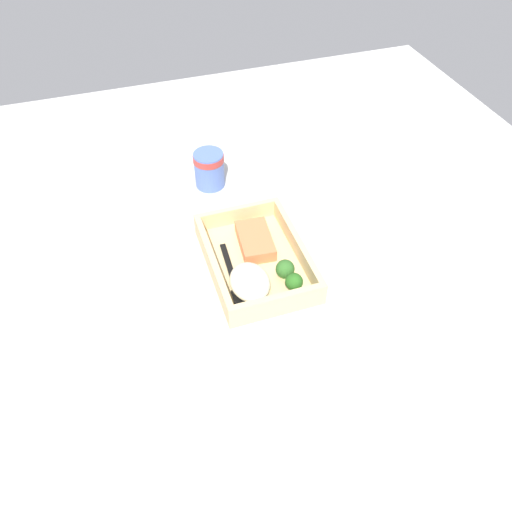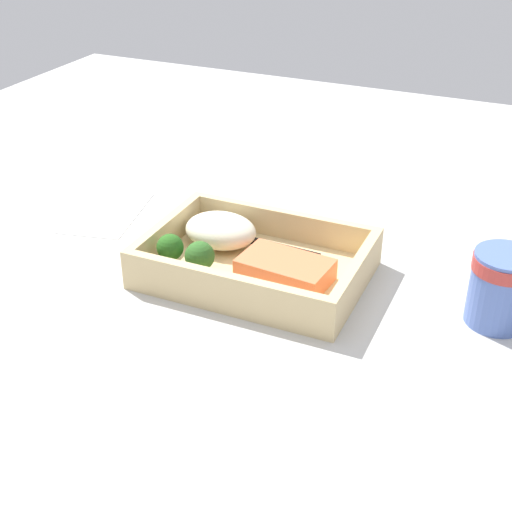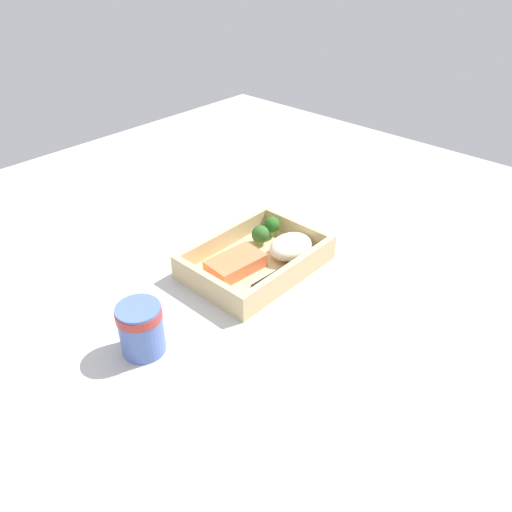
# 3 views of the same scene
# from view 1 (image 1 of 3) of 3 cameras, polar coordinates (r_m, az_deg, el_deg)

# --- Properties ---
(ground_plane) EXTENTS (1.60, 1.60, 0.02)m
(ground_plane) POSITION_cam_1_polar(r_m,az_deg,el_deg) (0.97, -0.00, -1.51)
(ground_plane) COLOR #B3B4B1
(takeout_tray) EXTENTS (0.26, 0.18, 0.01)m
(takeout_tray) POSITION_cam_1_polar(r_m,az_deg,el_deg) (0.96, -0.00, -0.87)
(takeout_tray) COLOR #D1B780
(takeout_tray) RESTS_ON ground_plane
(tray_rim) EXTENTS (0.26, 0.18, 0.04)m
(tray_rim) POSITION_cam_1_polar(r_m,az_deg,el_deg) (0.94, -0.00, 0.15)
(tray_rim) COLOR #D1B780
(tray_rim) RESTS_ON takeout_tray
(salmon_fillet) EXTENTS (0.11, 0.07, 0.03)m
(salmon_fillet) POSITION_cam_1_polar(r_m,az_deg,el_deg) (0.98, -0.09, 1.76)
(salmon_fillet) COLOR #EA7245
(salmon_fillet) RESTS_ON takeout_tray
(mashed_potatoes) EXTENTS (0.09, 0.07, 0.04)m
(mashed_potatoes) POSITION_cam_1_polar(r_m,az_deg,el_deg) (0.90, -0.70, -2.97)
(mashed_potatoes) COLOR beige
(mashed_potatoes) RESTS_ON takeout_tray
(broccoli_floret_1) EXTENTS (0.04, 0.04, 0.04)m
(broccoli_floret_1) POSITION_cam_1_polar(r_m,az_deg,el_deg) (0.92, 3.34, -1.52)
(broccoli_floret_1) COLOR #82AA67
(broccoli_floret_1) RESTS_ON takeout_tray
(broccoli_floret_2) EXTENTS (0.03, 0.03, 0.04)m
(broccoli_floret_2) POSITION_cam_1_polar(r_m,az_deg,el_deg) (0.89, 4.37, -3.00)
(broccoli_floret_2) COLOR #7D9C59
(broccoli_floret_2) RESTS_ON takeout_tray
(fork) EXTENTS (0.16, 0.03, 0.00)m
(fork) POSITION_cam_1_polar(r_m,az_deg,el_deg) (0.93, -2.72, -2.35)
(fork) COLOR black
(fork) RESTS_ON takeout_tray
(paper_cup) EXTENTS (0.07, 0.07, 0.08)m
(paper_cup) POSITION_cam_1_polar(r_m,az_deg,el_deg) (1.13, -5.37, 10.02)
(paper_cup) COLOR #506BB4
(paper_cup) RESTS_ON ground_plane
(receipt_slip) EXTENTS (0.12, 0.17, 0.00)m
(receipt_slip) POSITION_cam_1_polar(r_m,az_deg,el_deg) (0.81, 1.09, -15.25)
(receipt_slip) COLOR white
(receipt_slip) RESTS_ON ground_plane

